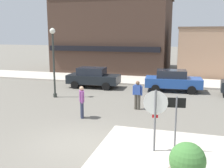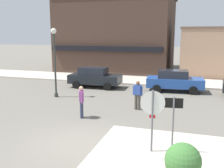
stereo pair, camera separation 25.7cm
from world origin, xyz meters
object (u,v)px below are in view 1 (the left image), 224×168
Objects in this scene: stop_sign at (155,113)px; one_way_sign at (176,119)px; lamp_post at (53,52)px; parked_car_second at (173,80)px; pedestrian_crossing_far at (82,101)px; planter at (187,166)px; parked_car_nearest at (93,77)px; pedestrian_crossing_near at (137,94)px.

one_way_sign is (0.68, 0.13, -0.19)m from stop_sign.
lamp_post reaches higher than parked_car_second.
one_way_sign is 10.48m from lamp_post.
pedestrian_crossing_far is at bearing -46.26° from lamp_post.
planter is 0.76× the size of pedestrian_crossing_far.
pedestrian_crossing_far is (-4.64, 2.96, -0.46)m from one_way_sign.
stop_sign is at bearing 124.57° from planter.
planter is 12.33m from parked_car_second.
one_way_sign is 12.29m from parked_car_nearest.
one_way_sign is at bearing -66.37° from pedestrian_crossing_near.
one_way_sign is at bearing -39.00° from lamp_post.
stop_sign is 10.72m from parked_car_second.
pedestrian_crossing_near is at bearing 111.24° from planter.
parked_car_second reaches higher than planter.
pedestrian_crossing_far reaches higher than parked_car_second.
planter is 0.30× the size of parked_car_nearest.
one_way_sign is 1.30× the size of pedestrian_crossing_near.
pedestrian_crossing_near is (-2.27, 5.20, -0.46)m from one_way_sign.
pedestrian_crossing_far is at bearing 137.24° from planter.
parked_car_second is at bearing 95.09° from planter.
one_way_sign is at bearing 10.68° from stop_sign.
lamp_post is 6.28m from pedestrian_crossing_near.
stop_sign reaches higher than pedestrian_crossing_near.
parked_car_second is (-0.68, 10.56, -0.52)m from one_way_sign.
pedestrian_crossing_far is at bearing -117.50° from parked_car_second.
stop_sign is 2.15m from planter.
one_way_sign reaches higher than parked_car_nearest.
pedestrian_crossing_far is (-5.05, 4.67, 0.31)m from planter.
planter is 6.89m from pedestrian_crossing_far.
stop_sign is at bearing -89.99° from parked_car_second.
parked_car_second is 2.56× the size of pedestrian_crossing_far.
stop_sign is 0.57× the size of parked_car_nearest.
pedestrian_crossing_near is at bearing -12.86° from lamp_post.
lamp_post is 2.82× the size of pedestrian_crossing_far.
one_way_sign is at bearing 103.54° from planter.
parked_car_nearest is at bearing -177.17° from parked_car_second.
lamp_post is at bearing -151.21° from parked_car_second.
parked_car_nearest is at bearing 120.82° from planter.
lamp_post is at bearing 137.95° from stop_sign.
planter is at bearing -84.91° from parked_car_second.
one_way_sign reaches higher than pedestrian_crossing_far.
parked_car_second is (6.05, 0.30, 0.00)m from parked_car_nearest.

